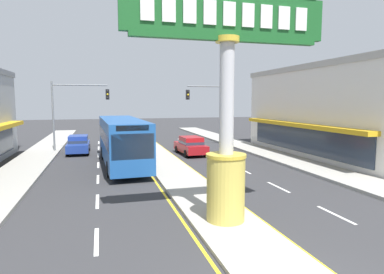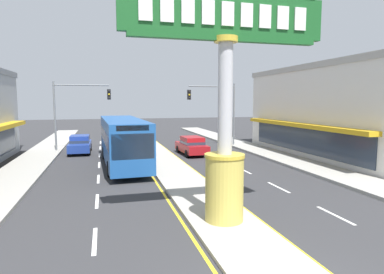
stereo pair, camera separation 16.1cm
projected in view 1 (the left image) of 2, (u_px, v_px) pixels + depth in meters
median_strip at (162, 161)px, 24.51m from camera, size 2.56×52.00×0.14m
sidewalk_left at (18, 174)px, 20.11m from camera, size 2.84×60.00×0.18m
sidewalk_right at (287, 159)px, 25.08m from camera, size 2.84×60.00×0.18m
lane_markings at (166, 165)px, 23.22m from camera, size 9.30×52.00×0.01m
district_sign at (227, 115)px, 11.73m from camera, size 7.41×1.46×8.21m
storefront_right at (350, 111)px, 27.03m from camera, size 10.02×18.39×7.36m
traffic_light_left_side at (74, 104)px, 28.86m from camera, size 4.86×0.46×6.20m
traffic_light_right_side at (216, 104)px, 31.94m from camera, size 4.86×0.46×6.20m
sedan_near_right_lane at (78, 144)px, 28.49m from camera, size 1.84×4.30×1.53m
sedan_far_right_lane at (191, 145)px, 27.71m from camera, size 2.00×4.38×1.53m
bus_near_left_lane at (122, 139)px, 22.98m from camera, size 2.99×11.30×3.26m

